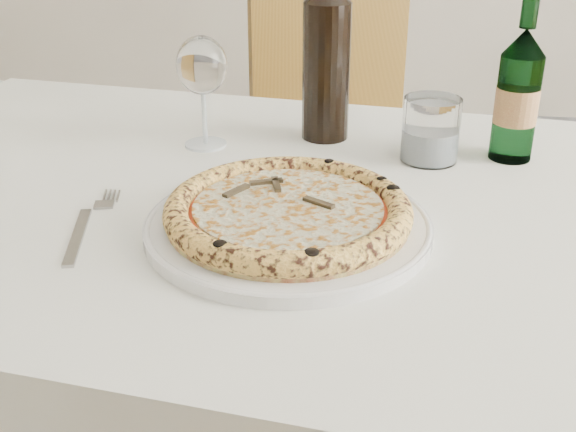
% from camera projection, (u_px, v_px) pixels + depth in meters
% --- Properties ---
extents(dining_table, '(1.46, 0.99, 0.76)m').
position_uv_depth(dining_table, '(297.00, 261.00, 0.95)').
color(dining_table, olive).
rests_on(dining_table, floor).
extents(chair_far, '(0.48, 0.48, 0.93)m').
position_uv_depth(chair_far, '(338.00, 152.00, 1.68)').
color(chair_far, olive).
rests_on(chair_far, floor).
extents(plate, '(0.32, 0.32, 0.02)m').
position_uv_depth(plate, '(288.00, 225.00, 0.82)').
color(plate, white).
rests_on(plate, dining_table).
extents(pizza, '(0.28, 0.28, 0.03)m').
position_uv_depth(pizza, '(288.00, 211.00, 0.81)').
color(pizza, tan).
rests_on(pizza, plate).
extents(fork, '(0.04, 0.19, 0.00)m').
position_uv_depth(fork, '(87.00, 226.00, 0.83)').
color(fork, gray).
rests_on(fork, dining_table).
extents(wine_glass, '(0.07, 0.07, 0.16)m').
position_uv_depth(wine_glass, '(202.00, 68.00, 1.02)').
color(wine_glass, silver).
rests_on(wine_glass, dining_table).
extents(tumbler, '(0.08, 0.08, 0.09)m').
position_uv_depth(tumbler, '(430.00, 134.00, 1.01)').
color(tumbler, white).
rests_on(tumbler, dining_table).
extents(beer_bottle, '(0.06, 0.06, 0.23)m').
position_uv_depth(beer_bottle, '(518.00, 96.00, 0.99)').
color(beer_bottle, '#3B7149').
rests_on(beer_bottle, dining_table).
extents(wine_bottle, '(0.07, 0.07, 0.29)m').
position_uv_depth(wine_bottle, '(326.00, 57.00, 1.06)').
color(wine_bottle, black).
rests_on(wine_bottle, dining_table).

